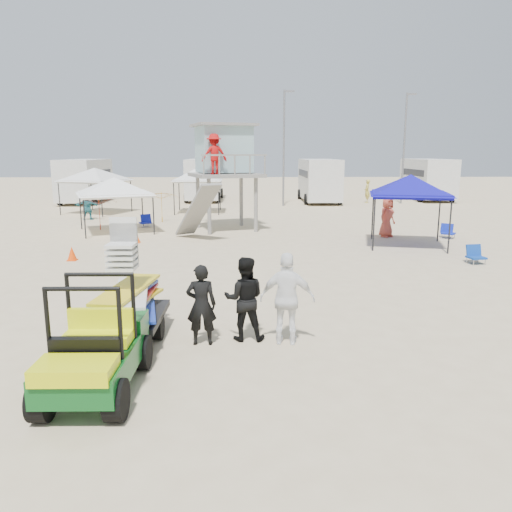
{
  "coord_description": "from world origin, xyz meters",
  "views": [
    {
      "loc": [
        0.23,
        -8.83,
        3.76
      ],
      "look_at": [
        0.5,
        3.0,
        1.3
      ],
      "focal_mm": 35.0,
      "sensor_mm": 36.0,
      "label": 1
    }
  ],
  "objects_px": {
    "lifeguard_tower": "(224,153)",
    "canopy_blue": "(411,178)",
    "man_left": "(201,305)",
    "utility_cart": "(93,342)",
    "surf_trailer": "(127,297)"
  },
  "relations": [
    {
      "from": "utility_cart",
      "to": "man_left",
      "type": "relative_size",
      "value": 1.48
    },
    {
      "from": "lifeguard_tower",
      "to": "man_left",
      "type": "bearing_deg",
      "value": -89.46
    },
    {
      "from": "man_left",
      "to": "surf_trailer",
      "type": "bearing_deg",
      "value": -13.26
    },
    {
      "from": "utility_cart",
      "to": "canopy_blue",
      "type": "distance_m",
      "value": 15.64
    },
    {
      "from": "surf_trailer",
      "to": "man_left",
      "type": "distance_m",
      "value": 1.55
    },
    {
      "from": "lifeguard_tower",
      "to": "canopy_blue",
      "type": "xyz_separation_m",
      "value": [
        7.67,
        -4.65,
        -0.97
      ]
    },
    {
      "from": "utility_cart",
      "to": "surf_trailer",
      "type": "distance_m",
      "value": 2.33
    },
    {
      "from": "utility_cart",
      "to": "lifeguard_tower",
      "type": "relative_size",
      "value": 0.48
    },
    {
      "from": "lifeguard_tower",
      "to": "canopy_blue",
      "type": "relative_size",
      "value": 1.42
    },
    {
      "from": "lifeguard_tower",
      "to": "canopy_blue",
      "type": "bearing_deg",
      "value": -31.25
    },
    {
      "from": "utility_cart",
      "to": "man_left",
      "type": "distance_m",
      "value": 2.54
    },
    {
      "from": "man_left",
      "to": "canopy_blue",
      "type": "height_order",
      "value": "canopy_blue"
    },
    {
      "from": "utility_cart",
      "to": "canopy_blue",
      "type": "bearing_deg",
      "value": 54.37
    },
    {
      "from": "canopy_blue",
      "to": "man_left",
      "type": "bearing_deg",
      "value": -125.41
    },
    {
      "from": "lifeguard_tower",
      "to": "surf_trailer",
      "type": "bearing_deg",
      "value": -95.25
    }
  ]
}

